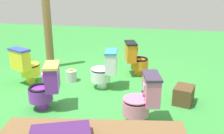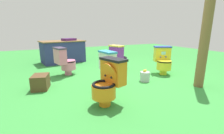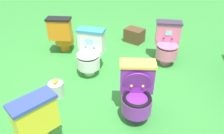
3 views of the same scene
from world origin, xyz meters
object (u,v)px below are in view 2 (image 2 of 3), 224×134
Objects in this scene: toilet_white at (112,67)px; toilet_pink at (65,61)px; wooden_post at (205,37)px; lemon_bucket at (145,76)px; toilet_purple at (119,57)px; vendor_table at (63,51)px; small_crate at (41,82)px; toilet_yellow at (163,60)px; toilet_orange at (108,81)px.

toilet_pink is at bearing -151.72° from toilet_white.
toilet_pink is 3.19m from wooden_post.
toilet_purple is at bearing 92.68° from lemon_bucket.
vendor_table is at bearing 113.96° from lemon_bucket.
wooden_post is 3.35m from small_crate.
toilet_yellow is 1.92× the size of small_crate.
toilet_white is 0.36× the size of wooden_post.
wooden_post is at bearing 35.75° from toilet_pink.
lemon_bucket is at bearing -79.26° from toilet_orange.
toilet_pink is at bearing -113.90° from toilet_purple.
toilet_white is 1.46m from small_crate.
toilet_purple is at bearing -49.74° from toilet_orange.
toilet_orange is at bearing -152.07° from lemon_bucket.
toilet_white is at bearing -13.73° from small_crate.
toilet_white is at bearing 28.75° from toilet_yellow.
toilet_pink and toilet_purple have the same top height.
toilet_white is at bearing -78.31° from vendor_table.
wooden_post reaches higher than small_crate.
toilet_white reaches higher than lemon_bucket.
toilet_white is 1.56m from toilet_yellow.
wooden_post is at bearing 5.12° from toilet_purple.
toilet_purple is 1.92× the size of small_crate.
toilet_orange is at bearing -50.69° from small_crate.
small_crate is (-2.97, 1.27, -0.88)m from wooden_post.
vendor_table is 0.78× the size of wooden_post.
lemon_bucket is at bearing -16.60° from toilet_purple.
toilet_white is at bearing 166.84° from lemon_bucket.
vendor_table is at bearing -15.14° from toilet_orange.
vendor_table is at bearing 119.79° from wooden_post.
toilet_yellow is (1.56, 0.12, 0.00)m from toilet_white.
toilet_pink is 1.92× the size of small_crate.
lemon_bucket is at bearing -13.54° from small_crate.
wooden_post is (2.02, -0.11, 0.65)m from toilet_orange.
small_crate is at bearing 166.46° from lemon_bucket.
lemon_bucket is (1.55, -1.29, -0.25)m from toilet_pink.
toilet_white is at bearing -46.40° from toilet_orange.
toilet_pink is 1.37m from toilet_white.
toilet_purple is 0.36× the size of wooden_post.
vendor_table is 4.38m from wooden_post.
toilet_orange is at bearing -3.39° from toilet_pink.
wooden_post is (2.37, -2.04, 0.65)m from toilet_pink.
wooden_post reaches higher than toilet_pink.
toilet_pink is 2.03m from lemon_bucket.
small_crate is (-2.10, -0.65, -0.23)m from toilet_purple.
toilet_pink is at bearing 139.30° from wooden_post.
vendor_table is at bearing -27.37° from toilet_yellow.
toilet_purple reaches higher than small_crate.
vendor_table reaches higher than toilet_purple.
small_crate is 2.22m from lemon_bucket.
toilet_purple is at bearing 17.10° from small_crate.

